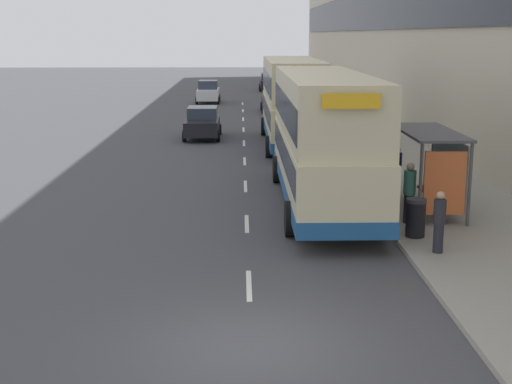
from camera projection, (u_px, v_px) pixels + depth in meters
ground_plane at (251, 347)px, 12.84m from camera, size 220.00×220.00×0.00m
pavement at (334, 112)px, 50.54m from camera, size 5.00×93.00×0.14m
lane_mark_0 at (249, 285)px, 15.97m from camera, size 0.12×2.00×0.01m
lane_mark_1 at (247, 224)px, 21.16m from camera, size 0.12×2.00×0.01m
lane_mark_2 at (245, 186)px, 26.35m from camera, size 0.12×2.00×0.01m
lane_mark_3 at (245, 161)px, 31.54m from camera, size 0.12×2.00×0.01m
lane_mark_4 at (244, 143)px, 36.74m from camera, size 0.12×2.00×0.01m
lane_mark_5 at (243, 130)px, 41.93m from camera, size 0.12×2.00×0.01m
lane_mark_6 at (243, 119)px, 47.12m from camera, size 0.12×2.00×0.01m
lane_mark_7 at (243, 111)px, 52.31m from camera, size 0.12×2.00×0.01m
lane_mark_8 at (243, 104)px, 57.50m from camera, size 0.12×2.00×0.01m
bus_shelter at (436, 157)px, 21.61m from camera, size 1.60×4.20×2.48m
double_decker_bus_near at (323, 137)px, 22.86m from camera, size 2.85×11.40×4.30m
double_decker_bus_ahead at (292, 100)px, 35.42m from camera, size 2.85×11.22×4.30m
car_0 at (208, 92)px, 58.05m from camera, size 1.92×3.90×1.81m
car_1 at (275, 100)px, 51.23m from camera, size 2.03×4.42×1.73m
car_2 at (269, 82)px, 70.50m from camera, size 1.99×4.12×1.75m
car_3 at (202, 123)px, 38.41m from camera, size 1.97×4.23×1.67m
pedestrian_at_shelter at (409, 192)px, 20.56m from camera, size 0.35×0.35×1.78m
pedestrian_1 at (396, 172)px, 23.66m from camera, size 0.35×0.35×1.77m
pedestrian_2 at (439, 222)px, 17.75m from camera, size 0.31×0.31×1.57m
litter_bin at (416, 218)px, 19.22m from camera, size 0.55×0.55×1.05m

